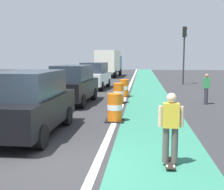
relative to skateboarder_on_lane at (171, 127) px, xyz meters
The scene contains 13 objects.
ground_plane 2.74m from the skateboarder_on_lane, behind, with size 100.00×100.00×0.00m, color #2D2D30.
bike_lane_strip 11.98m from the skateboarder_on_lane, 90.89° to the left, with size 2.50×80.00×0.01m, color #2D755B.
lane_divider_stripe 12.10m from the skateboarder_on_lane, 98.03° to the left, with size 0.20×80.00×0.01m, color silver.
skateboarder_on_lane is the anchor object (origin of this frame).
parked_suv_nearest 4.79m from the skateboarder_on_lane, 151.22° to the left, with size 1.92×4.60×2.04m.
parked_suv_second 9.77m from the skateboarder_on_lane, 116.26° to the left, with size 2.07×4.68×2.04m.
parked_suv_third 16.68m from the skateboarder_on_lane, 105.11° to the left, with size 2.13×4.70×2.04m.
traffic_barrel_front 4.84m from the skateboarder_on_lane, 110.51° to the left, with size 0.73×0.73×1.09m.
traffic_barrel_mid 9.21m from the skateboarder_on_lane, 101.89° to the left, with size 0.73×0.73×1.09m.
traffic_barrel_back 11.76m from the skateboarder_on_lane, 98.60° to the left, with size 0.73×0.73×1.09m.
delivery_truck_down_block 30.44m from the skateboarder_on_lane, 98.97° to the left, with size 2.65×7.70×3.23m.
traffic_light_corner 20.69m from the skateboarder_on_lane, 81.53° to the left, with size 0.41×0.32×5.10m.
pedestrian_crossing 9.48m from the skateboarder_on_lane, 73.50° to the left, with size 0.34×0.20×1.61m.
Camera 1 is at (1.92, -6.58, 2.49)m, focal length 47.32 mm.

